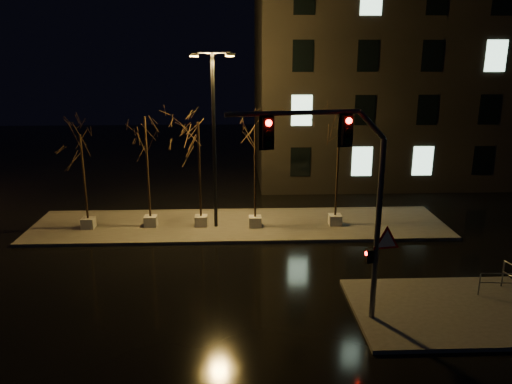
{
  "coord_description": "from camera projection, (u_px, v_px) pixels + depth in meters",
  "views": [
    {
      "loc": [
        -0.17,
        -19.32,
        9.04
      ],
      "look_at": [
        0.75,
        2.82,
        2.8
      ],
      "focal_mm": 35.0,
      "sensor_mm": 36.0,
      "label": 1
    }
  ],
  "objects": [
    {
      "name": "traffic_signal_mast",
      "position": [
        347.0,
        187.0,
        15.85
      ],
      "size": [
        5.85,
        0.97,
        7.21
      ],
      "rotation": [
        0.0,
        0.0,
        0.16
      ],
      "color": "#585A5F",
      "rests_on": "sidewalk_corner"
    },
    {
      "name": "tree_4",
      "position": [
        339.0,
        141.0,
        25.4
      ],
      "size": [
        1.8,
        1.8,
        5.92
      ],
      "color": "#B7B4AA",
      "rests_on": "median"
    },
    {
      "name": "tree_1",
      "position": [
        146.0,
        142.0,
        25.2
      ],
      "size": [
        1.8,
        1.8,
        5.94
      ],
      "color": "#B7B4AA",
      "rests_on": "median"
    },
    {
      "name": "median",
      "position": [
        240.0,
        225.0,
        26.78
      ],
      "size": [
        22.0,
        5.0,
        0.15
      ],
      "primitive_type": "cube",
      "color": "#45423E",
      "rests_on": "ground"
    },
    {
      "name": "streetlight_main",
      "position": [
        214.0,
        130.0,
        24.99
      ],
      "size": [
        2.21,
        0.77,
        8.9
      ],
      "rotation": [
        0.0,
        0.0,
        0.24
      ],
      "color": "black",
      "rests_on": "median"
    },
    {
      "name": "guard_rail_a",
      "position": [
        508.0,
        281.0,
        18.73
      ],
      "size": [
        2.09,
        0.22,
        0.9
      ],
      "rotation": [
        0.0,
        0.0,
        -0.08
      ],
      "color": "#585A5F",
      "rests_on": "sidewalk_corner"
    },
    {
      "name": "tree_3",
      "position": [
        255.0,
        148.0,
        25.21
      ],
      "size": [
        1.8,
        1.8,
        5.52
      ],
      "color": "#B7B4AA",
      "rests_on": "median"
    },
    {
      "name": "tree_2",
      "position": [
        199.0,
        146.0,
        25.29
      ],
      "size": [
        1.8,
        1.8,
        5.64
      ],
      "color": "#B7B4AA",
      "rests_on": "median"
    },
    {
      "name": "ground",
      "position": [
        241.0,
        274.0,
        21.03
      ],
      "size": [
        90.0,
        90.0,
        0.0
      ],
      "primitive_type": "plane",
      "color": "black",
      "rests_on": "ground"
    },
    {
      "name": "sidewalk_corner",
      "position": [
        450.0,
        310.0,
        17.95
      ],
      "size": [
        7.0,
        5.0,
        0.15
      ],
      "primitive_type": "cube",
      "color": "#45423E",
      "rests_on": "ground"
    },
    {
      "name": "tree_0",
      "position": [
        82.0,
        156.0,
        25.06
      ],
      "size": [
        1.8,
        1.8,
        5.06
      ],
      "color": "#B7B4AA",
      "rests_on": "median"
    },
    {
      "name": "building",
      "position": [
        426.0,
        73.0,
        36.87
      ],
      "size": [
        25.0,
        12.0,
        15.0
      ],
      "primitive_type": "cube",
      "color": "black",
      "rests_on": "ground"
    }
  ]
}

